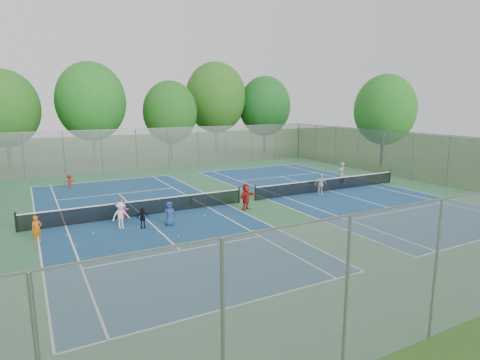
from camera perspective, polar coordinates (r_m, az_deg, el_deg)
name	(u,v)px	position (r m, az deg, el deg)	size (l,w,h in m)	color
ground	(247,202)	(26.56, 1.03, -3.12)	(120.00, 120.00, 0.00)	#274D18
court_pad	(247,202)	(26.56, 1.03, -3.10)	(32.00, 32.00, 0.01)	#326A43
court_left	(142,216)	(24.01, -13.73, -4.93)	(10.97, 23.77, 0.01)	navy
court_right	(329,191)	(30.53, 12.55, -1.49)	(10.97, 23.77, 0.01)	navy
net_left	(142,208)	(23.90, -13.77, -3.92)	(12.87, 0.10, 0.91)	black
net_right	(329,185)	(30.44, 12.58, -0.68)	(12.87, 0.10, 0.91)	black
fence_north	(168,148)	(40.71, -10.15, 4.51)	(32.00, 0.10, 4.00)	gray
fence_east	(413,157)	(36.69, 23.39, 3.09)	(32.00, 0.10, 4.00)	gray
tree_nw	(4,109)	(44.44, -30.54, 8.75)	(6.40, 6.40, 9.58)	#443326
tree_nl	(91,102)	(45.91, -20.43, 10.41)	(7.20, 7.20, 10.69)	#443326
tree_nc	(170,112)	(45.85, -9.90, 9.48)	(6.00, 6.00, 8.85)	#443326
tree_nr	(216,98)	(51.24, -3.48, 11.61)	(7.60, 7.60, 11.42)	#443326
tree_ne	(265,106)	(52.35, 3.54, 10.42)	(6.60, 6.60, 9.77)	#443326
tree_side_e	(385,110)	(42.57, 19.93, 9.36)	(6.00, 6.00, 9.20)	#443326
ball_crate	(142,216)	(23.36, -13.72, -5.04)	(0.35, 0.35, 0.30)	#1933BB
ball_hopper	(191,201)	(25.97, -7.02, -2.94)	(0.26, 0.26, 0.52)	green
student_a	(37,229)	(21.15, -26.93, -6.24)	(0.47, 0.31, 1.28)	#D16413
student_b	(123,210)	(22.95, -16.31, -4.18)	(0.63, 0.49, 1.29)	#D95482
student_c	(121,215)	(21.82, -16.60, -4.81)	(0.91, 0.52, 1.41)	silver
student_d	(142,218)	(21.57, -13.71, -5.28)	(0.64, 0.27, 1.09)	black
student_e	(169,214)	(21.69, -10.00, -4.75)	(0.64, 0.42, 1.31)	navy
student_f	(246,197)	(24.42, 0.88, -2.43)	(1.50, 0.48, 1.62)	#A11D17
child_far_baseline	(69,182)	(33.01, -23.09, -0.21)	(0.73, 0.42, 1.13)	maroon
instructor	(341,174)	(32.31, 14.17, 0.80)	(0.69, 0.45, 1.89)	gray
teen_court_b	(320,184)	(28.81, 11.37, -0.61)	(0.92, 0.38, 1.57)	silver
tennis_ball_0	(76,245)	(20.08, -22.26, -8.57)	(0.07, 0.07, 0.07)	gold
tennis_ball_1	(67,235)	(21.67, -23.42, -7.24)	(0.07, 0.07, 0.07)	#B3D732
tennis_ball_2	(183,246)	(18.65, -8.13, -9.33)	(0.07, 0.07, 0.07)	#ABC92E
tennis_ball_3	(179,236)	(20.00, -8.74, -7.93)	(0.07, 0.07, 0.07)	#C2E735
tennis_ball_4	(93,233)	(21.51, -20.16, -7.13)	(0.07, 0.07, 0.07)	#CCDE33
tennis_ball_5	(139,227)	(21.87, -14.21, -6.48)	(0.07, 0.07, 0.07)	yellow
tennis_ball_6	(158,232)	(20.79, -11.56, -7.28)	(0.07, 0.07, 0.07)	#C9D431
tennis_ball_7	(229,243)	(18.88, -1.52, -8.96)	(0.07, 0.07, 0.07)	#CBE034
tennis_ball_8	(253,230)	(20.66, 1.89, -7.18)	(0.07, 0.07, 0.07)	yellow
tennis_ball_9	(205,216)	(23.25, -4.99, -5.13)	(0.07, 0.07, 0.07)	#D8E836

